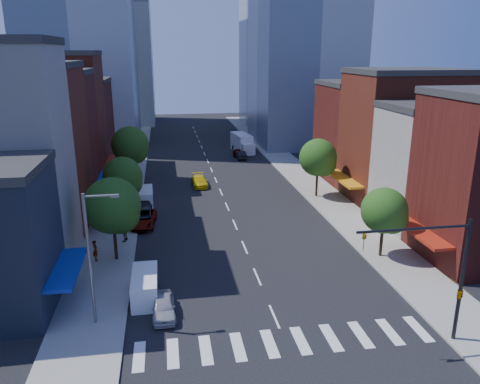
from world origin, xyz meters
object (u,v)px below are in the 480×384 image
object	(u,v)px
parked_car_front	(164,307)
parked_car_rear	(144,207)
parked_car_second	(143,216)
cargo_van_near	(145,287)
taxi	(199,181)
traffic_car_far	(238,152)
box_truck	(242,144)
pedestrian_near	(95,251)
pedestrian_far	(123,232)
parked_car_third	(143,219)
traffic_car_oncoming	(240,155)
cargo_van_far	(145,198)

from	to	relation	value
parked_car_front	parked_car_rear	distance (m)	22.29
parked_car_second	cargo_van_near	distance (m)	16.33
parked_car_front	cargo_van_near	size ratio (longest dim) A/B	0.86
taxi	traffic_car_far	xyz separation A→B (m)	(8.03, 17.93, -0.05)
cargo_van_near	taxi	distance (m)	30.16
traffic_car_far	box_truck	world-z (taller)	box_truck
traffic_car_far	pedestrian_near	xyz separation A→B (m)	(-18.73, -40.33, 0.44)
parked_car_second	traffic_car_far	xyz separation A→B (m)	(15.03, 31.10, -0.10)
parked_car_rear	pedestrian_far	bearing A→B (deg)	-100.58
box_truck	parked_car_second	bearing A→B (deg)	-123.34
parked_car_third	cargo_van_near	distance (m)	15.40
box_truck	pedestrian_far	bearing A→B (deg)	-122.40
cargo_van_near	traffic_car_oncoming	bearing A→B (deg)	72.22
parked_car_second	pedestrian_far	distance (m)	5.46
parked_car_rear	cargo_van_near	size ratio (longest dim) A/B	0.97
parked_car_second	traffic_car_far	bearing A→B (deg)	58.51
pedestrian_far	taxi	bearing A→B (deg)	176.44
parked_car_third	taxi	distance (m)	15.74
parked_car_third	box_truck	xyz separation A→B (m)	(16.44, 35.31, 0.77)
cargo_van_near	cargo_van_far	bearing A→B (deg)	91.76
parked_car_rear	cargo_van_near	bearing A→B (deg)	-87.54
parked_car_third	cargo_van_near	world-z (taller)	cargo_van_near
box_truck	traffic_car_far	bearing A→B (deg)	-121.04
parked_car_third	pedestrian_far	bearing A→B (deg)	-106.29
taxi	box_truck	world-z (taller)	box_truck
cargo_van_far	taxi	size ratio (longest dim) A/B	0.99
parked_car_second	box_truck	distance (m)	38.11
cargo_van_far	pedestrian_far	bearing A→B (deg)	-100.41
cargo_van_near	traffic_car_far	size ratio (longest dim) A/B	1.22
box_truck	pedestrian_near	size ratio (longest dim) A/B	4.37
cargo_van_near	pedestrian_near	bearing A→B (deg)	121.77
taxi	traffic_car_oncoming	distance (m)	17.58
box_truck	parked_car_third	bearing A→B (deg)	-122.75
parked_car_third	parked_car_rear	world-z (taller)	parked_car_third
cargo_van_near	pedestrian_far	xyz separation A→B (m)	(-2.36, 11.14, 0.13)
cargo_van_near	taxi	size ratio (longest dim) A/B	0.97
cargo_van_near	box_truck	bearing A→B (deg)	72.75
parked_car_third	taxi	bearing A→B (deg)	68.91
parked_car_rear	traffic_car_oncoming	xyz separation A→B (m)	(15.14, 25.34, 0.02)
parked_car_third	cargo_van_near	size ratio (longest dim) A/B	1.14
taxi	traffic_car_oncoming	xyz separation A→B (m)	(8.15, 15.58, -0.02)
parked_car_front	pedestrian_far	world-z (taller)	pedestrian_far
parked_car_front	box_truck	xyz separation A→B (m)	(14.44, 53.16, 0.83)
taxi	pedestrian_far	bearing A→B (deg)	-117.00
traffic_car_far	traffic_car_oncoming	bearing A→B (deg)	98.02
cargo_van_far	traffic_car_oncoming	world-z (taller)	cargo_van_far
box_truck	cargo_van_near	bearing A→B (deg)	-115.05
parked_car_front	taxi	world-z (taller)	taxi
parked_car_third	traffic_car_far	size ratio (longest dim) A/B	1.40
parked_car_rear	cargo_van_far	xyz separation A→B (m)	(0.00, 2.47, 0.33)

